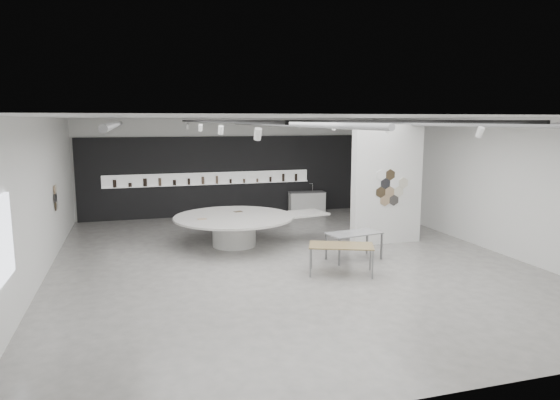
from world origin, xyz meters
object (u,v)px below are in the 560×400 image
object	(u,v)px
display_island	(237,226)
partition_column	(387,185)
sample_table_wood	(341,247)
kitchen_counter	(307,202)
sample_table_stone	(354,235)

from	to	relation	value
display_island	partition_column	bearing A→B (deg)	-23.59
partition_column	sample_table_wood	world-z (taller)	partition_column
kitchen_counter	partition_column	bearing A→B (deg)	-78.95
display_island	sample_table_wood	distance (m)	3.95
display_island	kitchen_counter	size ratio (longest dim) A/B	3.31
sample_table_wood	sample_table_stone	distance (m)	1.37
display_island	sample_table_wood	xyz separation A→B (m)	(1.88, -3.47, 0.08)
display_island	sample_table_wood	size ratio (longest dim) A/B	2.92
sample_table_wood	kitchen_counter	distance (m)	8.33
sample_table_stone	partition_column	bearing A→B (deg)	40.20
partition_column	sample_table_wood	size ratio (longest dim) A/B	2.09
sample_table_wood	kitchen_counter	size ratio (longest dim) A/B	1.13
kitchen_counter	sample_table_stone	bearing A→B (deg)	-94.24
sample_table_stone	kitchen_counter	size ratio (longest dim) A/B	1.02
partition_column	sample_table_stone	world-z (taller)	partition_column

